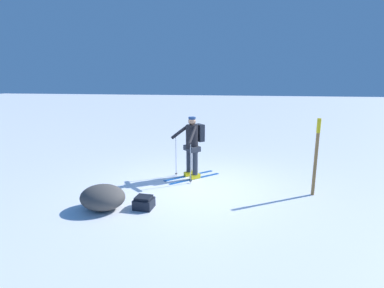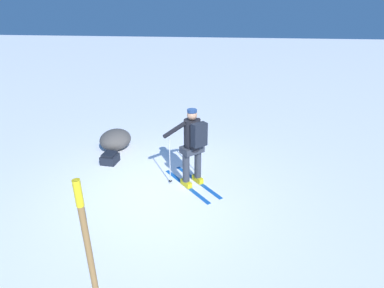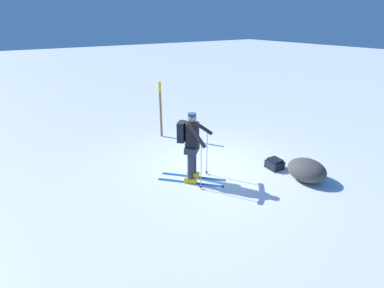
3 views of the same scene
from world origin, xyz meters
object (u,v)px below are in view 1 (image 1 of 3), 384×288
trail_marker (316,152)px  skier (193,143)px  rock_boulder (103,197)px  dropped_backpack (144,203)px

trail_marker → skier: bearing=165.0°
skier → rock_boulder: 2.95m
trail_marker → dropped_backpack: bearing=-159.9°
dropped_backpack → trail_marker: trail_marker is taller
skier → dropped_backpack: size_ratio=4.07×
skier → rock_boulder: bearing=-123.5°
skier → trail_marker: trail_marker is taller
dropped_backpack → rock_boulder: 0.89m
dropped_backpack → trail_marker: bearing=20.1°
trail_marker → rock_boulder: trail_marker is taller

